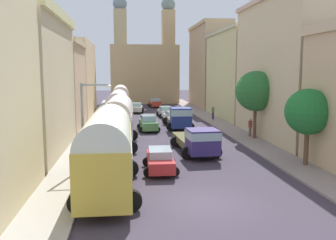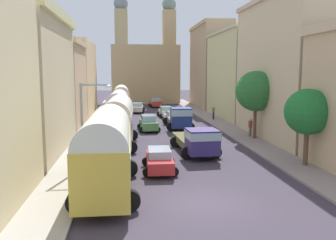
{
  "view_description": "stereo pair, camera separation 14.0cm",
  "coord_description": "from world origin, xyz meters",
  "px_view_note": "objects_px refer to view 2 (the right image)",
  "views": [
    {
      "loc": [
        -3.78,
        -16.34,
        6.24
      ],
      "look_at": [
        0.0,
        16.03,
        1.86
      ],
      "focal_mm": 38.87,
      "sensor_mm": 36.0,
      "label": 1
    },
    {
      "loc": [
        -3.65,
        -16.36,
        6.24
      ],
      "look_at": [
        0.0,
        16.03,
        1.86
      ],
      "focal_mm": 38.87,
      "sensor_mm": 36.0,
      "label": 2
    }
  ],
  "objects_px": {
    "parked_bus_0": "(106,148)",
    "car_0": "(173,118)",
    "cargo_truck_1": "(179,117)",
    "car_4": "(148,123)",
    "car_5": "(137,108)",
    "parked_bus_2": "(118,106)",
    "pedestrian_1": "(250,127)",
    "car_3": "(159,160)",
    "cargo_truck_0": "(197,140)",
    "streetlamp_near": "(87,117)",
    "car_2": "(156,103)",
    "parked_bus_1": "(118,119)",
    "pedestrian_0": "(213,112)",
    "car_1": "(166,112)",
    "parked_bus_3": "(121,98)"
  },
  "relations": [
    {
      "from": "cargo_truck_0",
      "to": "car_5",
      "type": "distance_m",
      "value": 29.09
    },
    {
      "from": "parked_bus_0",
      "to": "parked_bus_3",
      "type": "bearing_deg",
      "value": 89.59
    },
    {
      "from": "car_0",
      "to": "pedestrian_1",
      "type": "height_order",
      "value": "pedestrian_1"
    },
    {
      "from": "parked_bus_3",
      "to": "car_4",
      "type": "xyz_separation_m",
      "value": [
        3.04,
        -15.83,
        -1.49
      ]
    },
    {
      "from": "cargo_truck_1",
      "to": "pedestrian_0",
      "type": "distance_m",
      "value": 8.42
    },
    {
      "from": "car_4",
      "to": "car_0",
      "type": "bearing_deg",
      "value": 56.06
    },
    {
      "from": "cargo_truck_0",
      "to": "car_4",
      "type": "xyz_separation_m",
      "value": [
        -2.97,
        11.61,
        -0.33
      ]
    },
    {
      "from": "parked_bus_1",
      "to": "car_5",
      "type": "height_order",
      "value": "parked_bus_1"
    },
    {
      "from": "parked_bus_2",
      "to": "pedestrian_1",
      "type": "xyz_separation_m",
      "value": [
        12.57,
        -9.39,
        -1.17
      ]
    },
    {
      "from": "parked_bus_1",
      "to": "car_2",
      "type": "xyz_separation_m",
      "value": [
        5.71,
        33.21,
        -1.52
      ]
    },
    {
      "from": "car_0",
      "to": "streetlamp_near",
      "type": "relative_size",
      "value": 0.74
    },
    {
      "from": "parked_bus_0",
      "to": "car_0",
      "type": "xyz_separation_m",
      "value": [
        6.45,
        24.12,
        -1.58
      ]
    },
    {
      "from": "car_0",
      "to": "car_4",
      "type": "bearing_deg",
      "value": -123.94
    },
    {
      "from": "cargo_truck_1",
      "to": "pedestrian_1",
      "type": "distance_m",
      "value": 8.34
    },
    {
      "from": "car_2",
      "to": "car_3",
      "type": "height_order",
      "value": "car_2"
    },
    {
      "from": "car_3",
      "to": "pedestrian_1",
      "type": "height_order",
      "value": "pedestrian_1"
    },
    {
      "from": "car_3",
      "to": "pedestrian_0",
      "type": "xyz_separation_m",
      "value": [
        8.97,
        22.94,
        0.31
      ]
    },
    {
      "from": "car_0",
      "to": "car_3",
      "type": "relative_size",
      "value": 0.99
    },
    {
      "from": "car_4",
      "to": "car_5",
      "type": "xyz_separation_m",
      "value": [
        -0.66,
        17.25,
        -0.07
      ]
    },
    {
      "from": "car_5",
      "to": "streetlamp_near",
      "type": "height_order",
      "value": "streetlamp_near"
    },
    {
      "from": "cargo_truck_0",
      "to": "car_5",
      "type": "xyz_separation_m",
      "value": [
        -3.62,
        28.86,
        -0.4
      ]
    },
    {
      "from": "pedestrian_0",
      "to": "parked_bus_0",
      "type": "bearing_deg",
      "value": -114.28
    },
    {
      "from": "car_4",
      "to": "car_5",
      "type": "distance_m",
      "value": 17.26
    },
    {
      "from": "car_0",
      "to": "car_4",
      "type": "xyz_separation_m",
      "value": [
        -3.16,
        -4.69,
        0.06
      ]
    },
    {
      "from": "parked_bus_2",
      "to": "car_4",
      "type": "distance_m",
      "value": 5.54
    },
    {
      "from": "parked_bus_2",
      "to": "cargo_truck_1",
      "type": "bearing_deg",
      "value": -28.37
    },
    {
      "from": "cargo_truck_1",
      "to": "car_3",
      "type": "height_order",
      "value": "cargo_truck_1"
    },
    {
      "from": "pedestrian_0",
      "to": "parked_bus_2",
      "type": "bearing_deg",
      "value": -166.28
    },
    {
      "from": "parked_bus_0",
      "to": "car_2",
      "type": "xyz_separation_m",
      "value": [
        6.04,
        44.71,
        -1.56
      ]
    },
    {
      "from": "car_3",
      "to": "car_4",
      "type": "bearing_deg",
      "value": 89.12
    },
    {
      "from": "car_0",
      "to": "car_5",
      "type": "xyz_separation_m",
      "value": [
        -3.81,
        12.56,
        -0.01
      ]
    },
    {
      "from": "parked_bus_1",
      "to": "streetlamp_near",
      "type": "height_order",
      "value": "streetlamp_near"
    },
    {
      "from": "parked_bus_2",
      "to": "pedestrian_1",
      "type": "height_order",
      "value": "parked_bus_2"
    },
    {
      "from": "cargo_truck_1",
      "to": "pedestrian_0",
      "type": "relative_size",
      "value": 4.17
    },
    {
      "from": "parked_bus_2",
      "to": "parked_bus_1",
      "type": "bearing_deg",
      "value": -88.66
    },
    {
      "from": "car_1",
      "to": "car_4",
      "type": "xyz_separation_m",
      "value": [
        -3.06,
        -11.39,
        0.09
      ]
    },
    {
      "from": "car_5",
      "to": "car_0",
      "type": "bearing_deg",
      "value": -73.11
    },
    {
      "from": "car_0",
      "to": "parked_bus_0",
      "type": "bearing_deg",
      "value": -104.96
    },
    {
      "from": "cargo_truck_0",
      "to": "car_4",
      "type": "bearing_deg",
      "value": 104.34
    },
    {
      "from": "cargo_truck_1",
      "to": "car_3",
      "type": "bearing_deg",
      "value": -102.35
    },
    {
      "from": "parked_bus_1",
      "to": "pedestrian_1",
      "type": "height_order",
      "value": "parked_bus_1"
    },
    {
      "from": "cargo_truck_0",
      "to": "pedestrian_1",
      "type": "xyz_separation_m",
      "value": [
        6.36,
        6.5,
        -0.12
      ]
    },
    {
      "from": "parked_bus_1",
      "to": "cargo_truck_1",
      "type": "bearing_deg",
      "value": 53.84
    },
    {
      "from": "car_5",
      "to": "car_1",
      "type": "bearing_deg",
      "value": -57.6
    },
    {
      "from": "car_1",
      "to": "pedestrian_1",
      "type": "bearing_deg",
      "value": -69.22
    },
    {
      "from": "parked_bus_1",
      "to": "car_1",
      "type": "relative_size",
      "value": 2.2
    },
    {
      "from": "parked_bus_1",
      "to": "cargo_truck_0",
      "type": "relative_size",
      "value": 1.17
    },
    {
      "from": "parked_bus_0",
      "to": "car_1",
      "type": "height_order",
      "value": "parked_bus_0"
    },
    {
      "from": "cargo_truck_0",
      "to": "car_4",
      "type": "height_order",
      "value": "cargo_truck_0"
    },
    {
      "from": "parked_bus_0",
      "to": "cargo_truck_1",
      "type": "xyz_separation_m",
      "value": [
        6.65,
        20.15,
        -1.06
      ]
    }
  ]
}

